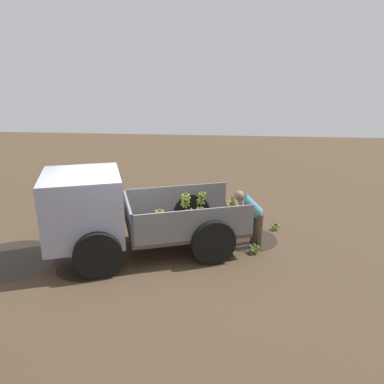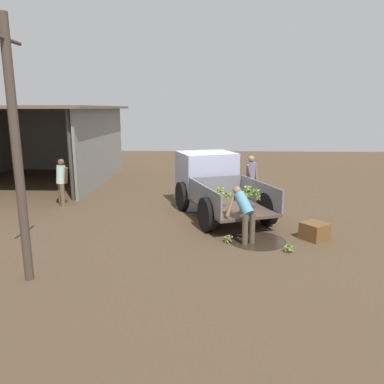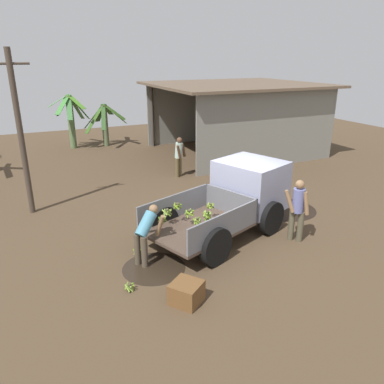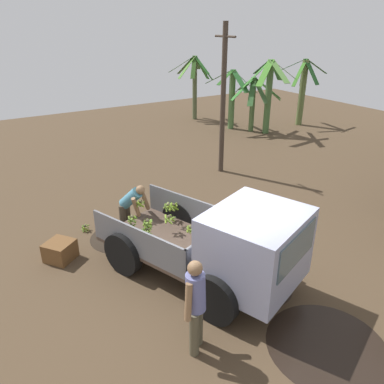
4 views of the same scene
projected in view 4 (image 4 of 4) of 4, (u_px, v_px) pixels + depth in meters
ground at (229, 283)px, 7.87m from camera, size 36.00×36.00×0.00m
mud_patch_0 at (260, 286)px, 7.76m from camera, size 1.31×1.31×0.01m
mud_patch_1 at (120, 237)px, 9.52m from camera, size 1.51×1.51×0.01m
mud_patch_2 at (327, 346)px, 6.34m from camera, size 2.04×2.04×0.01m
cargo_truck at (234, 247)px, 7.26m from camera, size 4.68×3.23×1.91m
utility_pole at (223, 100)px, 12.68m from camera, size 1.07×0.18×5.02m
banana_palm_1 at (232, 98)px, 18.53m from camera, size 2.53×2.33×2.89m
banana_palm_2 at (194, 84)px, 20.22m from camera, size 2.46×2.09×3.36m
banana_palm_3 at (302, 91)px, 19.14m from camera, size 2.22×2.28×3.32m
banana_palm_4 at (253, 101)px, 18.08m from camera, size 2.18×2.82×2.60m
banana_palm_6 at (268, 94)px, 17.59m from camera, size 2.51×2.55×3.43m
person_foreground_visitor at (195, 303)px, 5.91m from camera, size 0.61×0.54×1.74m
person_worker_loading at (131, 205)px, 9.39m from camera, size 0.82×0.80×1.40m
banana_bunch_on_ground_0 at (85, 228)px, 9.77m from camera, size 0.24×0.24×0.19m
banana_bunch_on_ground_1 at (145, 223)px, 9.97m from camera, size 0.24×0.26×0.21m
wooden_crate_0 at (60, 251)px, 8.57m from camera, size 0.82×0.82×0.45m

